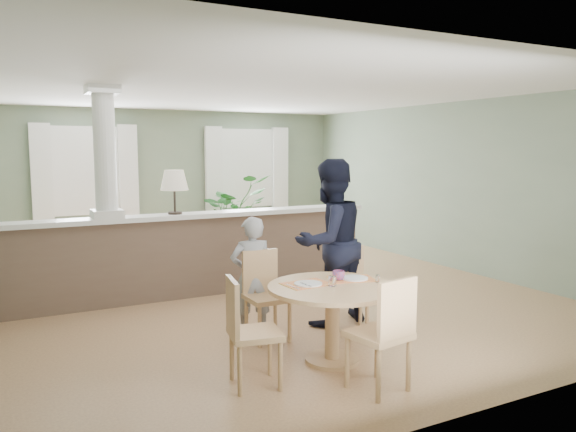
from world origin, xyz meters
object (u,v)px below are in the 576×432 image
chair_far_man (348,284)px  child_person (252,276)px  sofa (193,246)px  chair_near (385,329)px  chair_side (247,327)px  man_person (330,242)px  chair_far_boy (265,290)px  houseplant (234,212)px  dining_table (333,301)px

chair_far_man → child_person: size_ratio=0.72×
sofa → chair_near: chair_near is taller
chair_side → man_person: man_person is taller
chair_far_man → man_person: man_person is taller
sofa → chair_far_boy: bearing=-110.1°
houseplant → chair_side: houseplant is taller
sofa → chair_far_man: (0.63, -3.35, 0.05)m
man_person → chair_far_man: bearing=94.8°
dining_table → man_person: bearing=59.5°
chair_far_boy → chair_far_man: bearing=-9.2°
sofa → chair_side: chair_side is taller
houseplant → chair_far_boy: 5.25m
chair_far_man → chair_side: (-1.56, -0.86, 0.00)m
houseplant → dining_table: (-1.44, -5.84, -0.16)m
dining_table → chair_near: chair_near is taller
dining_table → houseplant: bearing=76.2°
houseplant → man_person: man_person is taller
chair_side → sofa: bearing=-1.3°
chair_near → chair_far_boy: bearing=-89.8°
dining_table → chair_side: chair_side is taller
chair_far_boy → chair_side: 1.21m
sofa → man_person: bearing=-94.7°
dining_table → chair_near: 0.76m
chair_far_man → chair_side: bearing=-128.1°
chair_near → man_person: bearing=-117.5°
sofa → man_person: man_person is taller
child_person → man_person: size_ratio=0.68×
chair_side → child_person: child_person is taller
houseplant → chair_far_man: bearing=-98.8°
child_person → sofa: bearing=-87.5°
houseplant → child_person: size_ratio=1.16×
houseplant → man_person: 4.94m
sofa → chair_far_boy: size_ratio=3.40×
dining_table → child_person: child_person is taller
chair_far_man → chair_near: 1.61m
man_person → chair_far_boy: bearing=-3.1°
chair_far_man → chair_near: (-0.63, -1.48, 0.03)m
chair_side → houseplant: bearing=-10.3°
sofa → chair_far_man: chair_far_man is taller
dining_table → sofa: bearing=89.7°
sofa → chair_side: bearing=-117.5°
dining_table → child_person: (-0.33, 1.07, 0.06)m
dining_table → man_person: size_ratio=0.64×
dining_table → chair_near: (0.01, -0.76, -0.05)m
chair_far_boy → chair_far_man: (0.92, -0.16, -0.00)m
child_person → chair_side: bearing=73.2°
chair_side → dining_table: bearing=-70.2°
sofa → houseplant: 2.29m
chair_near → man_person: man_person is taller
chair_far_boy → chair_side: (-0.65, -1.02, 0.00)m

